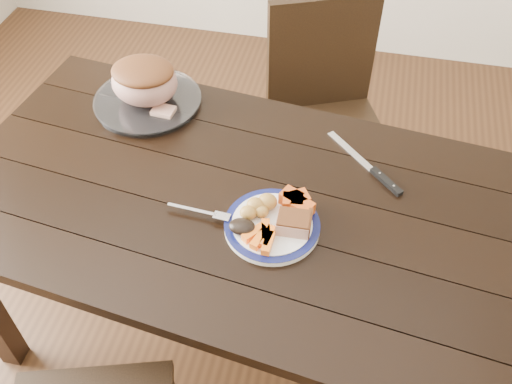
% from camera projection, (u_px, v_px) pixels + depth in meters
% --- Properties ---
extents(ground, '(4.00, 4.00, 0.00)m').
position_uv_depth(ground, '(237.00, 329.00, 2.15)').
color(ground, '#472B16').
rests_on(ground, ground).
extents(dining_table, '(1.70, 1.09, 0.75)m').
position_uv_depth(dining_table, '(231.00, 216.00, 1.67)').
color(dining_table, black).
rests_on(dining_table, ground).
extents(chair_far, '(0.56, 0.56, 0.93)m').
position_uv_depth(chair_far, '(325.00, 108.00, 2.23)').
color(chair_far, black).
rests_on(chair_far, ground).
extents(dinner_plate, '(0.26, 0.26, 0.02)m').
position_uv_depth(dinner_plate, '(272.00, 226.00, 1.52)').
color(dinner_plate, white).
rests_on(dinner_plate, dining_table).
extents(plate_rim, '(0.26, 0.26, 0.02)m').
position_uv_depth(plate_rim, '(272.00, 224.00, 1.51)').
color(plate_rim, '#0E1348').
rests_on(plate_rim, dinner_plate).
extents(serving_platter, '(0.34, 0.34, 0.02)m').
position_uv_depth(serving_platter, '(148.00, 102.00, 1.88)').
color(serving_platter, white).
rests_on(serving_platter, dining_table).
extents(pork_slice, '(0.09, 0.07, 0.04)m').
position_uv_depth(pork_slice, '(293.00, 223.00, 1.48)').
color(pork_slice, tan).
rests_on(pork_slice, dinner_plate).
extents(roasted_potatoes, '(0.09, 0.09, 0.04)m').
position_uv_depth(roasted_potatoes, '(259.00, 206.00, 1.52)').
color(roasted_potatoes, gold).
rests_on(roasted_potatoes, dinner_plate).
extents(carrot_batons, '(0.08, 0.11, 0.02)m').
position_uv_depth(carrot_batons, '(263.00, 236.00, 1.46)').
color(carrot_batons, orange).
rests_on(carrot_batons, dinner_plate).
extents(pumpkin_wedges, '(0.10, 0.09, 0.04)m').
position_uv_depth(pumpkin_wedges, '(296.00, 202.00, 1.53)').
color(pumpkin_wedges, '#E95519').
rests_on(pumpkin_wedges, dinner_plate).
extents(dark_mushroom, '(0.07, 0.05, 0.03)m').
position_uv_depth(dark_mushroom, '(242.00, 227.00, 1.48)').
color(dark_mushroom, black).
rests_on(dark_mushroom, dinner_plate).
extents(fork, '(0.18, 0.03, 0.00)m').
position_uv_depth(fork, '(203.00, 212.00, 1.53)').
color(fork, silver).
rests_on(fork, dinner_plate).
extents(roast_joint, '(0.21, 0.18, 0.14)m').
position_uv_depth(roast_joint, '(145.00, 82.00, 1.82)').
color(roast_joint, tan).
rests_on(roast_joint, serving_platter).
extents(cut_slice, '(0.07, 0.06, 0.02)m').
position_uv_depth(cut_slice, '(164.00, 111.00, 1.82)').
color(cut_slice, tan).
rests_on(cut_slice, serving_platter).
extents(carving_knife, '(0.24, 0.24, 0.01)m').
position_uv_depth(carving_knife, '(377.00, 173.00, 1.65)').
color(carving_knife, silver).
rests_on(carving_knife, dining_table).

